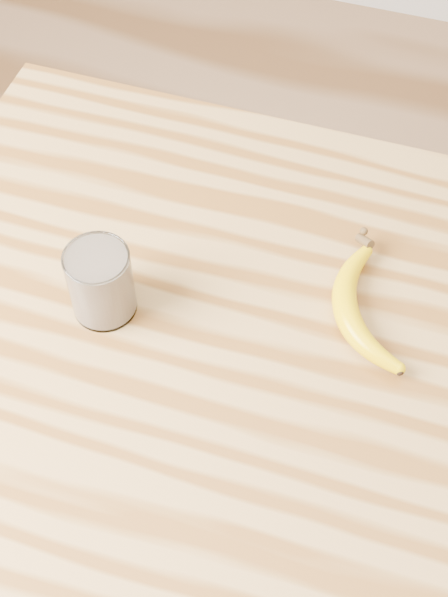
% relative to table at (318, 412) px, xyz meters
% --- Properties ---
extents(room, '(4.04, 4.04, 2.70)m').
position_rel_table_xyz_m(room, '(0.00, 0.00, 0.58)').
color(room, olive).
rests_on(room, ground).
extents(table, '(1.20, 0.80, 0.90)m').
position_rel_table_xyz_m(table, '(0.00, 0.00, 0.00)').
color(table, '#A27A41').
rests_on(table, ground).
extents(smoothie_glass, '(0.08, 0.08, 0.10)m').
position_rel_table_xyz_m(smoothie_glass, '(-0.29, -0.01, 0.18)').
color(smoothie_glass, white).
rests_on(smoothie_glass, table).
extents(banana, '(0.20, 0.29, 0.03)m').
position_rel_table_xyz_m(banana, '(0.00, 0.07, 0.15)').
color(banana, '#E5B800').
rests_on(banana, table).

